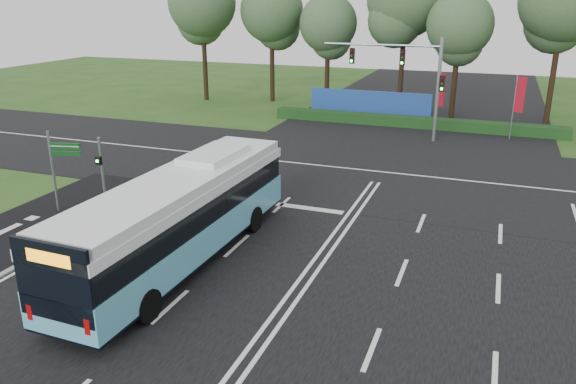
% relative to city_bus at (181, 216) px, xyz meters
% --- Properties ---
extents(ground, '(120.00, 120.00, 0.00)m').
position_rel_city_bus_xyz_m(ground, '(4.61, 1.89, -1.84)').
color(ground, '#254E1A').
rests_on(ground, ground).
extents(road_main, '(20.00, 120.00, 0.04)m').
position_rel_city_bus_xyz_m(road_main, '(4.61, 1.89, -1.82)').
color(road_main, black).
rests_on(road_main, ground).
extents(road_cross, '(120.00, 14.00, 0.05)m').
position_rel_city_bus_xyz_m(road_cross, '(4.61, 13.89, -1.81)').
color(road_cross, black).
rests_on(road_cross, ground).
extents(bike_path, '(5.00, 18.00, 0.06)m').
position_rel_city_bus_xyz_m(bike_path, '(-7.89, -1.11, -1.81)').
color(bike_path, black).
rests_on(bike_path, ground).
extents(kerb_strip, '(0.25, 18.00, 0.12)m').
position_rel_city_bus_xyz_m(kerb_strip, '(-5.49, -1.11, -1.78)').
color(kerb_strip, gray).
rests_on(kerb_strip, ground).
extents(city_bus, '(3.00, 12.79, 3.65)m').
position_rel_city_bus_xyz_m(city_bus, '(0.00, 0.00, 0.00)').
color(city_bus, '#56ABC9').
rests_on(city_bus, ground).
extents(pedestrian_signal, '(0.28, 0.42, 3.38)m').
position_rel_city_bus_xyz_m(pedestrian_signal, '(-6.55, 3.84, 0.01)').
color(pedestrian_signal, gray).
rests_on(pedestrian_signal, ground).
extents(street_sign, '(1.46, 0.43, 3.84)m').
position_rel_city_bus_xyz_m(street_sign, '(-7.86, 2.61, 0.59)').
color(street_sign, gray).
rests_on(street_sign, ground).
extents(banner_flag_mid, '(0.61, 0.30, 4.43)m').
position_rel_city_bus_xyz_m(banner_flag_mid, '(6.48, 25.20, 1.06)').
color(banner_flag_mid, gray).
rests_on(banner_flag_mid, ground).
extents(banner_flag_right, '(0.66, 0.14, 4.49)m').
position_rel_city_bus_xyz_m(banner_flag_right, '(11.78, 24.68, 1.09)').
color(banner_flag_right, gray).
rests_on(banner_flag_right, ground).
extents(traffic_light_gantry, '(8.41, 0.28, 7.00)m').
position_rel_city_bus_xyz_m(traffic_light_gantry, '(4.82, 22.39, 2.82)').
color(traffic_light_gantry, gray).
rests_on(traffic_light_gantry, ground).
extents(hedge, '(22.00, 1.20, 0.80)m').
position_rel_city_bus_xyz_m(hedge, '(4.61, 26.39, -1.44)').
color(hedge, '#143613').
rests_on(hedge, ground).
extents(blue_hoarding, '(10.00, 0.30, 2.20)m').
position_rel_city_bus_xyz_m(blue_hoarding, '(0.61, 28.89, -0.74)').
color(blue_hoarding, navy).
rests_on(blue_hoarding, ground).
extents(eucalyptus_row, '(41.54, 9.28, 12.84)m').
position_rel_city_bus_xyz_m(eucalyptus_row, '(3.00, 32.72, 6.98)').
color(eucalyptus_row, black).
rests_on(eucalyptus_row, ground).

